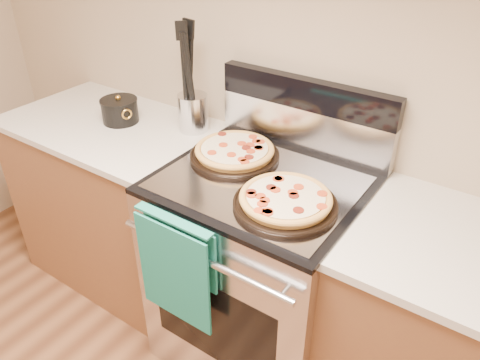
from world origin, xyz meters
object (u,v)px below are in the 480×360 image
Objects in this scene: pepperoni_pizza_front at (286,200)px; utensil_crock at (193,113)px; range_body at (260,272)px; saucepan at (120,111)px; pepperoni_pizza_back at (235,152)px.

pepperoni_pizza_front is 0.73m from utensil_crock.
range_body is at bearing 144.87° from pepperoni_pizza_front.
saucepan is (-1.00, 0.18, 0.01)m from pepperoni_pizza_front.
pepperoni_pizza_back and pepperoni_pizza_front have the same top height.
range_body is at bearing -21.87° from utensil_crock.
pepperoni_pizza_front is at bearing -35.13° from range_body.
pepperoni_pizza_front is at bearing -28.21° from pepperoni_pizza_back.
pepperoni_pizza_front is at bearing -10.48° from saucepan.
utensil_crock is (-0.32, 0.13, 0.04)m from pepperoni_pizza_back.
pepperoni_pizza_back is (-0.18, 0.07, 0.50)m from range_body.
pepperoni_pizza_front is (0.16, -0.11, 0.50)m from range_body.
pepperoni_pizza_back is 2.12× the size of utensil_crock.
pepperoni_pizza_back reaches higher than range_body.
saucepan is (-0.66, 0.00, 0.01)m from pepperoni_pizza_back.
saucepan reaches higher than range_body.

